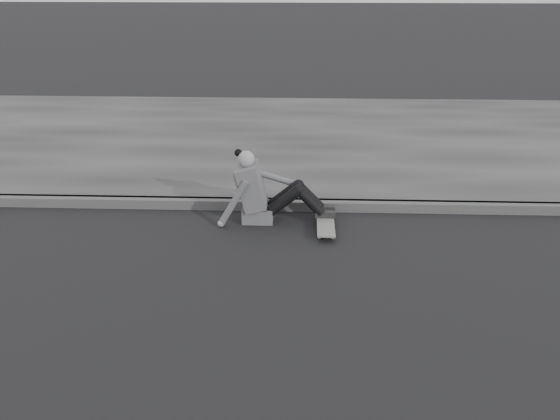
# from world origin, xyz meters

# --- Properties ---
(ground) EXTENTS (80.00, 80.00, 0.00)m
(ground) POSITION_xyz_m (0.00, 0.00, 0.00)
(ground) COLOR black
(ground) RESTS_ON ground
(curb) EXTENTS (24.00, 0.16, 0.12)m
(curb) POSITION_xyz_m (0.00, 2.58, 0.06)
(curb) COLOR #494949
(curb) RESTS_ON ground
(sidewalk) EXTENTS (24.00, 6.00, 0.12)m
(sidewalk) POSITION_xyz_m (0.00, 5.60, 0.06)
(sidewalk) COLOR #373737
(sidewalk) RESTS_ON ground
(skateboard) EXTENTS (0.20, 0.78, 0.09)m
(skateboard) POSITION_xyz_m (-1.92, 1.97, 0.07)
(skateboard) COLOR #A5A59F
(skateboard) RESTS_ON ground
(seated_woman) EXTENTS (1.38, 0.46, 0.88)m
(seated_woman) POSITION_xyz_m (-2.66, 2.22, 0.36)
(seated_woman) COLOR #58585A
(seated_woman) RESTS_ON ground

